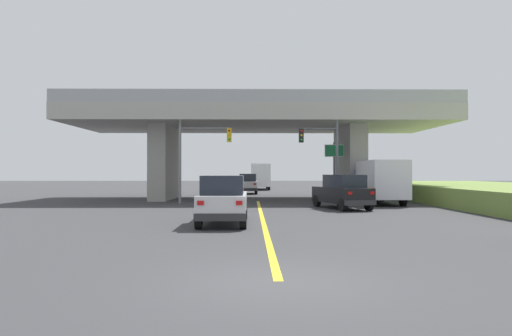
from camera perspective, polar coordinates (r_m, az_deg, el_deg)
name	(u,v)px	position (r m, az deg, el deg)	size (l,w,h in m)	color
ground	(257,199)	(36.02, 0.17, -4.00)	(160.00, 160.00, 0.00)	#353538
overpass_bridge	(257,129)	(36.13, 0.17, 5.08)	(29.09, 10.79, 7.92)	#A8A59E
lane_divider_stripe	(262,218)	(21.11, 0.80, -6.41)	(0.20, 24.48, 0.01)	yellow
suv_lead	(224,200)	(18.63, -4.18, -4.06)	(1.95, 4.77, 2.02)	silver
suv_crossing	(342,192)	(26.80, 11.00, -3.00)	(2.98, 5.04, 2.02)	black
box_truck	(378,181)	(31.65, 15.42, -1.62)	(2.33, 6.95, 2.94)	navy
sedan_oncoming	(248,184)	(45.01, -1.05, -2.03)	(1.90, 4.42, 2.02)	silver
traffic_signal_nearside	(325,150)	(31.25, 8.82, 2.35)	(2.74, 0.36, 6.03)	#56595E
traffic_signal_farside	(197,148)	(31.25, -7.58, 2.53)	(3.68, 0.36, 6.13)	slate
highway_sign	(334,158)	(34.64, 9.99, 1.24)	(1.47, 0.17, 4.46)	#56595E
semi_truck_distant	(260,176)	(56.16, 0.56, -1.06)	(2.33, 7.58, 3.21)	navy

